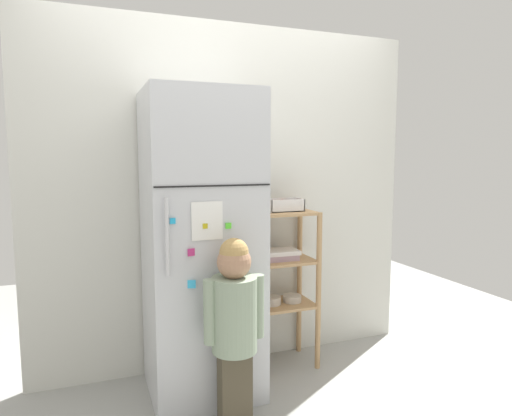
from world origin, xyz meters
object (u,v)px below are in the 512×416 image
(child_standing, at_px, (234,314))
(fruit_bin, at_px, (285,206))
(refrigerator, at_px, (201,245))
(pantry_shelf_unit, at_px, (281,272))

(child_standing, distance_m, fruit_bin, 0.94)
(refrigerator, relative_size, fruit_bin, 7.48)
(child_standing, height_order, pantry_shelf_unit, pantry_shelf_unit)
(refrigerator, relative_size, child_standing, 1.78)
(pantry_shelf_unit, distance_m, fruit_bin, 0.45)
(child_standing, height_order, fruit_bin, fruit_bin)
(fruit_bin, bearing_deg, child_standing, -133.46)
(child_standing, relative_size, fruit_bin, 4.21)
(child_standing, relative_size, pantry_shelf_unit, 0.95)
(child_standing, bearing_deg, refrigerator, 98.94)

